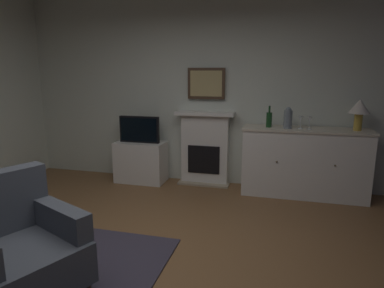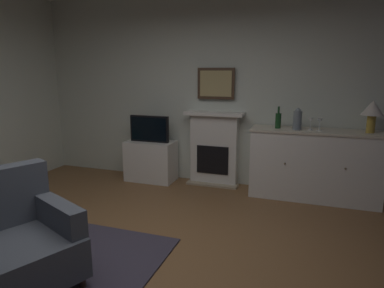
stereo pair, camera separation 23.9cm
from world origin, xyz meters
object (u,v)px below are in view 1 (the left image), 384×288
Objects in this scene: wine_glass_left at (301,119)px; armchair at (16,248)px; tv_set at (139,129)px; wine_glass_center at (310,120)px; sideboard_cabinet at (304,162)px; vase_decorative at (288,118)px; tv_cabinet at (141,162)px; table_lamp at (359,109)px; framed_picture at (206,84)px; fireplace_unit at (205,148)px; wine_bottle at (269,119)px.

armchair is (-2.14, -2.73, -0.68)m from wine_glass_left.
tv_set is (-2.31, 0.02, -0.24)m from wine_glass_left.
wine_glass_center is 0.16× the size of armchair.
tv_set is at bearing 179.57° from wine_glass_left.
sideboard_cabinet is 0.66m from vase_decorative.
tv_cabinet is 2.78m from armchair.
tv_set is at bearing 93.60° from armchair.
table_lamp is at bearing 44.19° from armchair.
wine_glass_left reaches higher than tv_cabinet.
tv_set is 2.79m from armchair.
framed_picture is at bearing 169.47° from wine_glass_left.
wine_glass_center is 0.27× the size of tv_set.
fireplace_unit is at bearing 74.71° from armchair.
tv_cabinet is at bearing 179.64° from sideboard_cabinet.
armchair is at bearing -86.43° from tv_cabinet.
wine_bottle reaches higher than wine_glass_left.
sideboard_cabinet is 5.90× the size of vase_decorative.
framed_picture is 0.53× the size of armchair.
table_lamp is at bearing -4.98° from fireplace_unit.
armchair is at bearing -135.81° from table_lamp.
fireplace_unit is 0.66× the size of sideboard_cabinet.
wine_bottle is 0.47× the size of tv_set.
table_lamp is at bearing 0.16° from tv_set.
sideboard_cabinet is 2.40m from tv_cabinet.
tv_cabinet is at bearing 90.00° from tv_set.
table_lamp is 2.42× the size of wine_glass_left.
table_lamp reaches higher than wine_glass_left.
framed_picture is 3.28m from armchair.
fireplace_unit is 1.44m from wine_glass_left.
sideboard_cabinet reaches higher than tv_cabinet.
wine_glass_center reaches higher than armchair.
fireplace_unit is at bearing 10.77° from tv_set.
wine_glass_center is 2.43m from tv_set.
fireplace_unit is at bearing 168.47° from wine_bottle.
wine_bottle reaches higher than armchair.
tv_cabinet is (-3.01, 0.02, -0.90)m from table_lamp.
wine_glass_center is (1.44, -0.28, -0.45)m from framed_picture.
wine_glass_center is at bearing -64.07° from sideboard_cabinet.
armchair is at bearing -129.77° from wine_glass_center.
armchair is at bearing -105.07° from framed_picture.
table_lamp is 1.12m from wine_bottle.
sideboard_cabinet is (1.42, -0.22, -1.04)m from framed_picture.
wine_glass_center is 0.27m from vase_decorative.
wine_bottle is (-0.49, -0.01, 0.57)m from sideboard_cabinet.
fireplace_unit is 2.75× the size of table_lamp.
wine_glass_left is at bearing 163.20° from wine_glass_center.
table_lamp is at bearing 0.00° from sideboard_cabinet.
table_lamp is 0.53× the size of tv_cabinet.
sideboard_cabinet is 10.06× the size of wine_glass_left.
wine_glass_left is 2.43m from tv_cabinet.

